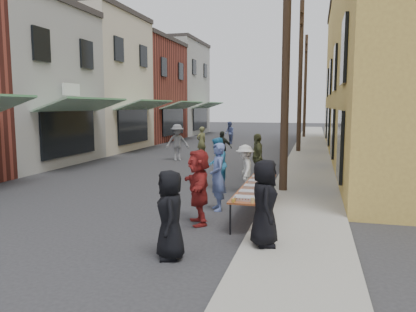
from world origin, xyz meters
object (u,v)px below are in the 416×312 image
Objects in this scene: utility_pole_mid at (300,78)px; serving_table at (256,187)px; guest_front_a at (170,215)px; guest_front_c at (217,164)px; utility_pole_near at (286,53)px; catering_tray_sausage at (245,198)px; utility_pole_far at (305,87)px; server at (264,203)px.

serving_table is at bearing -91.93° from utility_pole_mid.
guest_front_a is 0.94× the size of guest_front_c.
catering_tray_sausage is at bearing -96.34° from utility_pole_near.
catering_tray_sausage is 4.84m from guest_front_c.
utility_pole_mid is 18.00× the size of catering_tray_sausage.
serving_table is 1.65m from catering_tray_sausage.
utility_pole_far is (0.00, 24.00, 0.00)m from utility_pole_near.
server is (0.55, -1.01, 0.17)m from catering_tray_sausage.
utility_pole_far is 2.25× the size of serving_table.
utility_pole_far is at bearing 90.00° from utility_pole_mid.
utility_pole_far is at bearing 88.99° from catering_tray_sausage.
utility_pole_near is 2.25× the size of serving_table.
utility_pole_near is 5.07× the size of guest_front_c.
utility_pole_near reaches higher than guest_front_a.
utility_pole_far reaches higher than server.
server reaches higher than guest_front_a.
serving_table is at bearing -99.95° from utility_pole_near.
utility_pole_mid is 12.00m from utility_pole_far.
catering_tray_sausage reaches higher than serving_table.
guest_front_c is at bearing 121.23° from serving_table.
utility_pole_near is 1.00× the size of utility_pole_far.
utility_pole_near reaches higher than catering_tray_sausage.
utility_pole_mid is 5.38× the size of guest_front_a.
guest_front_a is (-1.09, -3.54, 0.12)m from serving_table.
utility_pole_far is at bearing -10.54° from server.
guest_front_c is at bearing -95.32° from utility_pole_far.
utility_pole_mid is at bearing 88.07° from serving_table.
utility_pole_far is 24.36m from guest_front_c.
guest_front_c is (-2.24, 0.01, -3.61)m from utility_pole_near.
serving_table is (-0.50, -2.85, -3.79)m from utility_pole_near.
serving_table is 2.73m from server.
guest_front_c is (-1.74, 4.51, 0.10)m from catering_tray_sausage.
guest_front_c is (-0.65, 6.40, 0.05)m from guest_front_a.
utility_pole_mid is 15.34m from serving_table.
server reaches higher than catering_tray_sausage.
utility_pole_mid is 16.92m from catering_tray_sausage.
server is (1.64, 0.88, 0.12)m from guest_front_a.
server is (0.05, -5.51, -3.54)m from utility_pole_near.
utility_pole_far is 30.65m from guest_front_a.
catering_tray_sausage is (-0.00, -1.65, 0.08)m from serving_table.
guest_front_c is (-2.24, -23.99, -3.61)m from utility_pole_far.
serving_table is at bearing 90.00° from catering_tray_sausage.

